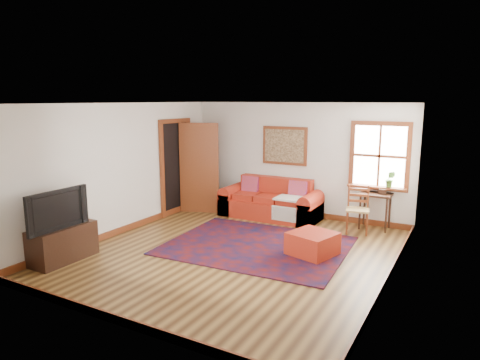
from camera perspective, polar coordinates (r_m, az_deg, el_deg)
The scene contains 13 objects.
ground at distance 7.39m, azimuth -0.53°, elevation -9.59°, with size 5.50×5.50×0.00m, color #442A12.
room_envelope at distance 7.00m, azimuth -0.49°, elevation 3.23°, with size 5.04×5.54×2.52m.
window at distance 8.97m, azimuth 18.22°, elevation 2.16°, with size 1.18×0.20×1.38m.
doorway at distance 9.74m, azimuth -6.67°, elevation 1.81°, with size 0.89×1.08×2.14m.
framed_artwork at distance 9.55m, azimuth 5.95°, elevation 4.56°, with size 1.05×0.07×0.85m.
persian_rug at distance 7.68m, azimuth 2.27°, elevation -8.71°, with size 3.08×2.46×0.02m, color #500C0B.
red_leather_sofa at distance 9.47m, azimuth 4.18°, elevation -3.25°, with size 2.18×0.90×0.85m.
red_ottoman at distance 7.30m, azimuth 9.65°, elevation -8.39°, with size 0.68×0.68×0.39m, color #B02916.
side_table at distance 8.93m, azimuth 17.63°, elevation -2.48°, with size 0.61×0.45×0.73m.
ladder_back_chair at distance 8.64m, azimuth 15.43°, elevation -3.53°, with size 0.51×0.49×0.92m.
media_cabinet at distance 7.50m, azimuth -22.53°, elevation -7.80°, with size 0.47×1.05×0.58m, color #321B10.
television at distance 7.24m, azimuth -23.63°, elevation -3.57°, with size 1.09×0.14×0.63m, color black.
candle_hurricane at distance 7.59m, azimuth -20.27°, elevation -4.50°, with size 0.12×0.12×0.18m.
Camera 1 is at (3.42, -6.03, 2.56)m, focal length 32.00 mm.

